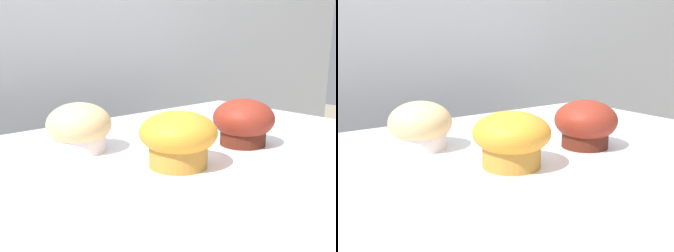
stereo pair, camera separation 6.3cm
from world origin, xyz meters
The scene contains 4 objects.
wall_back centered at (0.00, 0.60, 0.90)m, with size 3.20×0.10×1.80m, color silver.
muffin_front_center centered at (0.01, -0.04, 1.00)m, with size 0.11×0.11×0.08m.
muffin_back_left centered at (-0.06, 0.13, 0.99)m, with size 0.11×0.11×0.08m.
muffin_back_right centered at (0.17, -0.03, 1.00)m, with size 0.11×0.11×0.08m.
Camera 1 is at (-0.36, -0.44, 1.14)m, focal length 42.00 mm.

